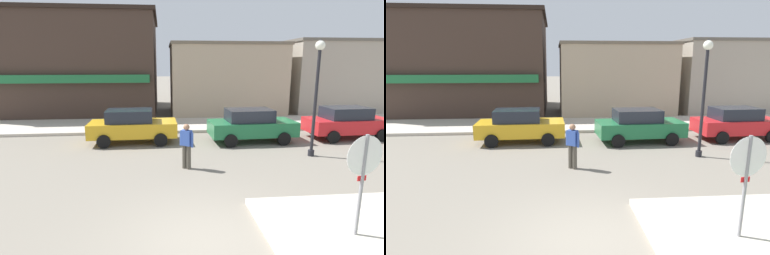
# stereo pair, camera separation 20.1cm
# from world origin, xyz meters

# --- Properties ---
(ground_plane) EXTENTS (160.00, 160.00, 0.00)m
(ground_plane) POSITION_xyz_m (0.00, 0.00, 0.00)
(ground_plane) COLOR gray
(kerb_far) EXTENTS (80.00, 4.00, 0.15)m
(kerb_far) POSITION_xyz_m (0.00, 12.03, 0.07)
(kerb_far) COLOR beige
(kerb_far) RESTS_ON ground
(stop_sign) EXTENTS (0.82, 0.12, 2.30)m
(stop_sign) POSITION_xyz_m (3.05, -0.17, 1.52)
(stop_sign) COLOR gray
(stop_sign) RESTS_ON ground
(lamp_post) EXTENTS (0.36, 0.36, 4.54)m
(lamp_post) POSITION_xyz_m (4.99, 5.56, 2.96)
(lamp_post) COLOR black
(lamp_post) RESTS_ON ground
(parked_car_nearest) EXTENTS (4.04, 1.96, 1.56)m
(parked_car_nearest) POSITION_xyz_m (-2.34, 8.38, 0.81)
(parked_car_nearest) COLOR gold
(parked_car_nearest) RESTS_ON ground
(parked_car_second) EXTENTS (4.07, 2.02, 1.56)m
(parked_car_second) POSITION_xyz_m (3.21, 7.99, 0.81)
(parked_car_second) COLOR #1E6B3D
(parked_car_second) RESTS_ON ground
(parked_car_third) EXTENTS (4.05, 1.98, 1.56)m
(parked_car_third) POSITION_xyz_m (8.12, 8.19, 0.81)
(parked_car_third) COLOR red
(parked_car_third) RESTS_ON ground
(pedestrian_crossing_near) EXTENTS (0.49, 0.41, 1.61)m
(pedestrian_crossing_near) POSITION_xyz_m (-0.12, 4.59, 0.87)
(pedestrian_crossing_near) COLOR #4C473D
(pedestrian_crossing_near) RESTS_ON ground
(building_corner_shop) EXTENTS (12.17, 9.75, 7.11)m
(building_corner_shop) POSITION_xyz_m (-7.32, 18.65, 3.56)
(building_corner_shop) COLOR #3D2D26
(building_corner_shop) RESTS_ON ground
(building_storefront_left_near) EXTENTS (7.96, 5.39, 5.03)m
(building_storefront_left_near) POSITION_xyz_m (3.64, 16.39, 2.52)
(building_storefront_left_near) COLOR tan
(building_storefront_left_near) RESTS_ON ground
(building_storefront_left_mid) EXTENTS (7.43, 7.02, 5.31)m
(building_storefront_left_mid) POSITION_xyz_m (12.01, 17.47, 2.66)
(building_storefront_left_mid) COLOR #9E9384
(building_storefront_left_mid) RESTS_ON ground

